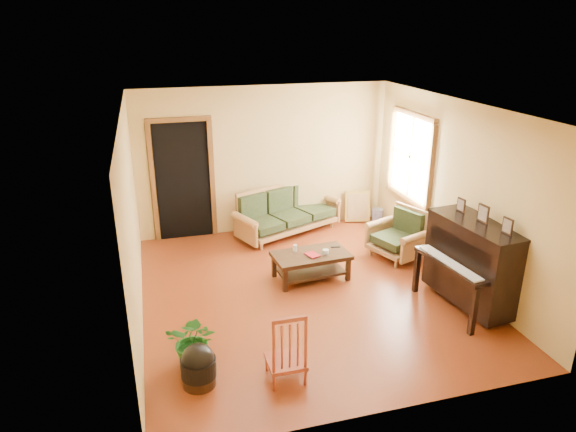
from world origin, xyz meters
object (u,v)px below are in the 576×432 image
object	(u,v)px
potted_plant	(194,341)
coffee_table	(311,266)
red_chair	(286,344)
sofa	(288,212)
piano	(473,265)
armchair	(397,234)
footstool	(199,370)
ceramic_crock	(377,215)

from	to	relation	value
potted_plant	coffee_table	bearing A→B (deg)	40.69
coffee_table	potted_plant	xyz separation A→B (m)	(-1.88, -1.62, 0.11)
coffee_table	red_chair	distance (m)	2.33
sofa	red_chair	size ratio (longest dim) A/B	2.30
coffee_table	piano	bearing A→B (deg)	-35.56
coffee_table	armchair	bearing A→B (deg)	12.23
armchair	footstool	world-z (taller)	armchair
sofa	ceramic_crock	distance (m)	1.81
potted_plant	sofa	bearing A→B (deg)	59.16
ceramic_crock	potted_plant	world-z (taller)	potted_plant
ceramic_crock	armchair	bearing A→B (deg)	-103.97
ceramic_crock	sofa	bearing A→B (deg)	-177.33
sofa	coffee_table	world-z (taller)	sofa
piano	footstool	size ratio (longest dim) A/B	3.62
coffee_table	red_chair	size ratio (longest dim) A/B	1.32
sofa	coffee_table	bearing A→B (deg)	-117.37
piano	ceramic_crock	world-z (taller)	piano
armchair	potted_plant	world-z (taller)	armchair
piano	potted_plant	bearing A→B (deg)	178.51
footstool	red_chair	xyz separation A→B (m)	(0.91, -0.14, 0.24)
sofa	red_chair	xyz separation A→B (m)	(-1.11, -3.88, 0.01)
coffee_table	piano	world-z (taller)	piano
sofa	potted_plant	world-z (taller)	sofa
potted_plant	armchair	bearing A→B (deg)	29.64
coffee_table	red_chair	bearing A→B (deg)	-114.62
red_chair	potted_plant	size ratio (longest dim) A/B	1.37
armchair	ceramic_crock	size ratio (longest dim) A/B	3.15
piano	red_chair	bearing A→B (deg)	-170.21
sofa	coffee_table	size ratio (longest dim) A/B	1.75
coffee_table	ceramic_crock	xyz separation A→B (m)	(1.93, 1.86, -0.07)
coffee_table	potted_plant	world-z (taller)	potted_plant
piano	red_chair	size ratio (longest dim) A/B	1.61
sofa	potted_plant	size ratio (longest dim) A/B	3.15
armchair	coffee_table	bearing A→B (deg)	171.48
sofa	armchair	xyz separation A→B (m)	(1.40, -1.44, -0.01)
sofa	potted_plant	bearing A→B (deg)	-143.46
coffee_table	ceramic_crock	size ratio (longest dim) A/B	4.34
piano	red_chair	xyz separation A→B (m)	(-2.78, -0.81, -0.18)
armchair	ceramic_crock	distance (m)	1.59
armchair	footstool	xyz separation A→B (m)	(-3.42, -2.30, -0.23)
ceramic_crock	red_chair	bearing A→B (deg)	-126.14
ceramic_crock	coffee_table	bearing A→B (deg)	-136.08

